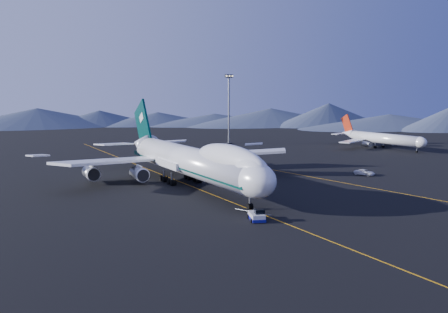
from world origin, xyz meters
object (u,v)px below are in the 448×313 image
boeing_747 (190,160)px  service_van (364,172)px  pushback_tug (257,217)px  second_jet (380,138)px  floodlight_mast (229,109)px

boeing_747 → service_van: boeing_747 is taller
pushback_tug → second_jet: second_jet is taller
pushback_tug → service_van: bearing=47.9°
floodlight_mast → service_van: bearing=-95.4°
pushback_tug → floodlight_mast: floodlight_mast is taller
boeing_747 → floodlight_mast: 98.20m
second_jet → service_van: size_ratio=8.41×
boeing_747 → second_jet: (97.43, 39.35, -2.01)m
boeing_747 → floodlight_mast: size_ratio=2.52×
second_jet → floodlight_mast: bearing=138.4°
boeing_747 → floodlight_mast: floodlight_mast is taller
floodlight_mast → pushback_tug: bearing=-116.3°
boeing_747 → pushback_tug: (-3.00, -33.78, -5.21)m
floodlight_mast → second_jet: bearing=-44.2°
second_jet → floodlight_mast: 61.57m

